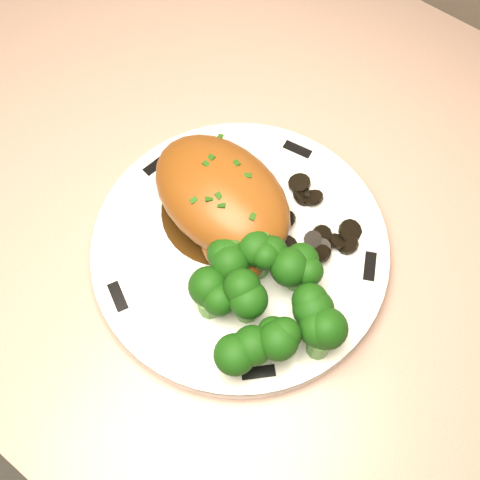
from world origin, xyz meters
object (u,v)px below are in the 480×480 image
Objects in this scene: counter at (48,165)px; plate at (240,249)px; broccoli_florets at (266,302)px; chicken_breast at (223,201)px.

counter is 7.70× the size of plate.
broccoli_florets is (0.06, -0.04, 0.03)m from plate.
counter is 0.71m from plate.
plate is 1.69× the size of chicken_breast.
chicken_breast is at bearing 154.69° from plate.
chicken_breast is 1.20× the size of broccoli_florets.
counter is 15.64× the size of broccoli_florets.
plate is 0.08m from broccoli_florets.
chicken_breast reaches higher than plate.
broccoli_florets is (0.09, -0.05, -0.00)m from chicken_breast.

